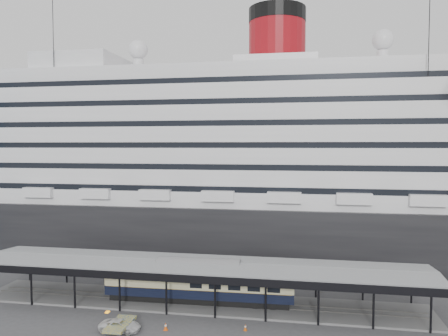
{
  "coord_description": "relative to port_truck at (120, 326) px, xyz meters",
  "views": [
    {
      "loc": [
        12.44,
        -47.06,
        19.73
      ],
      "look_at": [
        2.67,
        8.0,
        16.8
      ],
      "focal_mm": 35.0,
      "sensor_mm": 36.0,
      "label": 1
    }
  ],
  "objects": [
    {
      "name": "traffic_cone_right",
      "position": [
        13.07,
        2.5,
        -0.27
      ],
      "size": [
        0.42,
        0.42,
        0.68
      ],
      "rotation": [
        0.0,
        0.0,
        -0.22
      ],
      "color": "#D5580B",
      "rests_on": "ground"
    },
    {
      "name": "traffic_cone_left",
      "position": [
        -1.29,
        0.91,
        -0.24
      ],
      "size": [
        0.46,
        0.46,
        0.74
      ],
      "rotation": [
        0.0,
        0.0,
        0.23
      ],
      "color": "#E0580C",
      "rests_on": "ground"
    },
    {
      "name": "pullman_carriage",
      "position": [
        6.34,
        9.38,
        2.18
      ],
      "size": [
        23.53,
        3.54,
        23.04
      ],
      "rotation": [
        0.0,
        0.0,
        0.02
      ],
      "color": "black",
      "rests_on": "ground"
    },
    {
      "name": "ground",
      "position": [
        6.34,
        4.38,
        -0.61
      ],
      "size": [
        200.0,
        200.0,
        0.0
      ],
      "primitive_type": "plane",
      "color": "#3E3E40",
      "rests_on": "ground"
    },
    {
      "name": "traffic_cone_mid",
      "position": [
        4.68,
        1.11,
        -0.2
      ],
      "size": [
        0.48,
        0.48,
        0.83
      ],
      "rotation": [
        0.0,
        0.0,
        0.14
      ],
      "color": "#E7520C",
      "rests_on": "ground"
    },
    {
      "name": "cruise_ship",
      "position": [
        6.38,
        36.38,
        17.74
      ],
      "size": [
        130.0,
        30.0,
        43.9
      ],
      "color": "black",
      "rests_on": "ground"
    },
    {
      "name": "port_truck",
      "position": [
        0.0,
        0.0,
        0.0
      ],
      "size": [
        4.39,
        2.06,
        1.22
      ],
      "primitive_type": "imported",
      "rotation": [
        0.0,
        0.0,
        1.58
      ],
      "color": "silver",
      "rests_on": "ground"
    },
    {
      "name": "platform_canopy",
      "position": [
        6.34,
        9.38,
        1.75
      ],
      "size": [
        56.0,
        9.18,
        5.3
      ],
      "color": "slate",
      "rests_on": "ground"
    }
  ]
}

